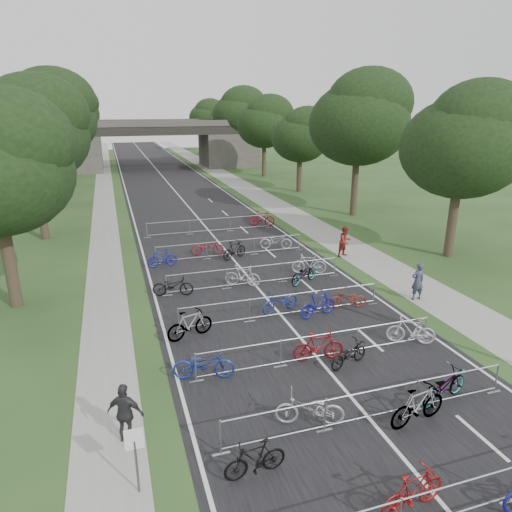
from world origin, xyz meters
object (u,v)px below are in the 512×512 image
Objects in this scene: overpass_bridge at (154,144)px; pedestrian_a at (418,281)px; pedestrian_c at (126,413)px; pedestrian_b at (345,242)px; park_sign at (135,449)px; bike_1 at (413,492)px.

overpass_bridge is 16.49× the size of pedestrian_a.
pedestrian_c is at bearing 23.81° from pedestrian_a.
pedestrian_c is (-13.76, -13.01, -0.06)m from pedestrian_b.
overpass_bridge reaches higher than pedestrian_c.
park_sign is 0.97× the size of pedestrian_a.
pedestrian_a is 0.98× the size of pedestrian_b.
pedestrian_b reaches higher than pedestrian_a.
pedestrian_a is (13.68, 7.85, -0.33)m from park_sign.
park_sign is 0.98× the size of bike_1.
pedestrian_a is at bearing -107.74° from pedestrian_b.
bike_1 is at bearing 54.00° from pedestrian_a.
pedestrian_a is (7.71, 10.36, 0.38)m from bike_1.
bike_1 is at bearing -22.74° from park_sign.
pedestrian_a is at bearing 29.86° from park_sign.
park_sign reaches higher than pedestrian_c.
overpass_bridge reaches higher than bike_1.
overpass_bridge is at bearing -69.55° from pedestrian_c.
pedestrian_c is (-6.13, 4.44, 0.34)m from bike_1.
bike_1 is 12.92m from pedestrian_a.
pedestrian_b reaches higher than pedestrian_c.
park_sign is (-6.80, -62.00, -2.27)m from overpass_bridge.
overpass_bridge is 17.28× the size of pedestrian_c.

